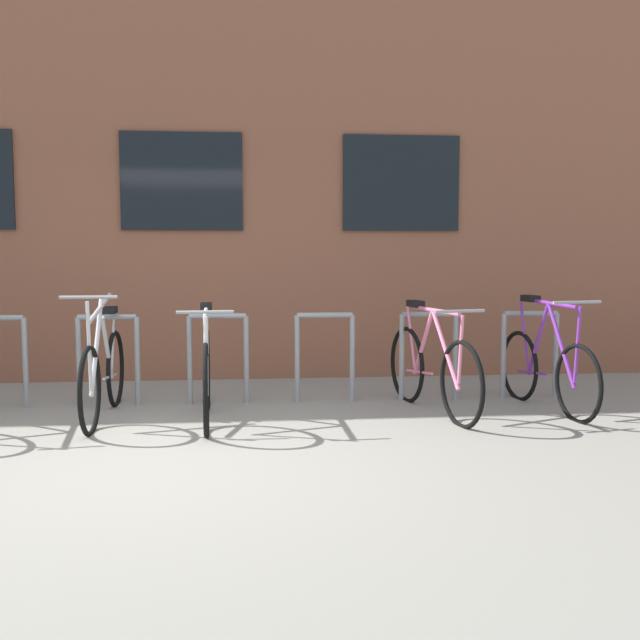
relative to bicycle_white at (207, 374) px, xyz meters
name	(u,v)px	position (x,y,z in m)	size (l,w,h in m)	color
ground_plane	(145,462)	(-0.35, -1.22, -0.39)	(42.00, 42.00, 0.00)	gray
storefront_building	(200,140)	(-0.35, 5.13, 2.68)	(28.00, 6.34, 6.14)	brown
bike_rack	(218,349)	(0.07, 0.68, 0.12)	(6.57, 0.05, 0.85)	gray
bicycle_white	(207,374)	(0.00, 0.00, 0.00)	(0.44, 1.74, 0.99)	black
bicycle_pink	(432,369)	(1.96, 0.11, 0.00)	(0.52, 1.78, 0.99)	black
bicycle_silver	(104,373)	(-0.88, 0.17, -0.01)	(0.44, 1.79, 1.10)	black
bicycle_purple	(546,368)	(3.01, 0.13, -0.02)	(0.44, 1.65, 1.03)	black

